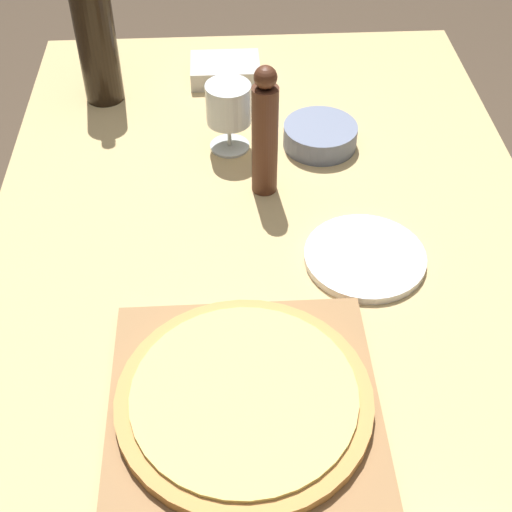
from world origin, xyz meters
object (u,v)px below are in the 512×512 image
pizza (244,398)px  small_bowl (320,136)px  pepper_mill (265,134)px  wine_glass (229,106)px  wine_bottle (95,33)px

pizza → small_bowl: bearing=73.9°
pepper_mill → wine_glass: pepper_mill is taller
wine_glass → pizza: bearing=-89.9°
wine_bottle → pepper_mill: bearing=-45.9°
wine_bottle → pizza: bearing=-72.0°
wine_glass → small_bowl: size_ratio=0.95×
wine_bottle → small_bowl: (0.44, -0.20, -0.13)m
wine_bottle → small_bowl: size_ratio=2.54×
pepper_mill → small_bowl: (0.12, 0.13, -0.10)m
pepper_mill → wine_glass: 0.15m
pepper_mill → small_bowl: bearing=48.1°
pizza → pepper_mill: bearing=83.0°
wine_bottle → wine_glass: wine_bottle is taller
pizza → pepper_mill: 0.49m
wine_bottle → small_bowl: wine_bottle is taller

